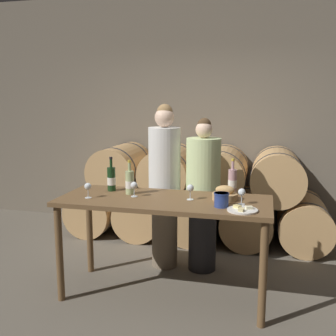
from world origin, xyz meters
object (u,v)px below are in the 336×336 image
at_px(wine_bottle_red, 111,179).
at_px(tasting_table, 164,211).
at_px(wine_glass_far_left, 88,187).
at_px(wine_glass_right, 242,193).
at_px(wine_bottle_rose, 232,182).
at_px(wine_glass_center, 190,189).
at_px(person_left, 165,185).
at_px(blue_crock, 221,199).
at_px(wine_glass_left, 134,186).
at_px(cheese_plate, 242,210).
at_px(person_right, 203,195).
at_px(bread_basket, 225,194).
at_px(wine_bottle_white, 130,182).

bearing_deg(wine_bottle_red, tasting_table, -17.30).
height_order(wine_glass_far_left, wine_glass_right, same).
relative_size(wine_bottle_rose, wine_glass_center, 2.43).
bearing_deg(wine_glass_center, person_left, 122.02).
xyz_separation_m(blue_crock, wine_glass_left, (-0.80, 0.15, 0.03)).
bearing_deg(wine_bottle_rose, cheese_plate, -76.92).
distance_m(person_right, wine_glass_center, 0.66).
relative_size(bread_basket, wine_glass_center, 1.62).
xyz_separation_m(person_left, wine_bottle_white, (-0.19, -0.56, 0.14)).
distance_m(wine_bottle_red, wine_glass_left, 0.33).
height_order(tasting_table, wine_glass_center, wine_glass_center).
bearing_deg(bread_basket, wine_glass_right, -38.69).
relative_size(tasting_table, bread_basket, 8.43).
bearing_deg(wine_bottle_rose, tasting_table, -150.61).
bearing_deg(wine_bottle_white, wine_glass_center, -7.25).
height_order(person_left, cheese_plate, person_left).
xyz_separation_m(wine_bottle_rose, wine_glass_right, (0.11, -0.35, -0.02)).
distance_m(person_right, wine_bottle_red, 0.97).
bearing_deg(wine_glass_far_left, tasting_table, 11.64).
height_order(wine_glass_center, wine_glass_right, same).
height_order(wine_bottle_red, wine_bottle_rose, wine_bottle_rose).
xyz_separation_m(wine_bottle_red, wine_glass_far_left, (-0.10, -0.31, -0.02)).
relative_size(person_left, cheese_plate, 7.19).
distance_m(person_right, wine_glass_right, 0.83).
height_order(cheese_plate, wine_glass_left, wine_glass_left).
relative_size(blue_crock, wine_glass_left, 0.91).
bearing_deg(wine_glass_center, wine_bottle_white, 172.75).
xyz_separation_m(bread_basket, wine_glass_far_left, (-1.19, -0.23, 0.05)).
relative_size(tasting_table, wine_bottle_red, 5.70).
height_order(person_left, bread_basket, person_left).
distance_m(person_left, person_right, 0.42).
xyz_separation_m(person_right, wine_bottle_red, (-0.81, -0.47, 0.23)).
relative_size(tasting_table, person_right, 1.17).
bearing_deg(bread_basket, wine_bottle_red, 175.59).
relative_size(tasting_table, wine_glass_far_left, 13.68).
bearing_deg(cheese_plate, bread_basket, 118.33).
bearing_deg(wine_glass_center, blue_crock, -29.84).
bearing_deg(wine_bottle_white, wine_glass_left, -50.76).
bearing_deg(blue_crock, cheese_plate, -24.14).
bearing_deg(person_left, wine_glass_far_left, -122.44).
distance_m(person_right, wine_glass_far_left, 1.22).
relative_size(wine_bottle_red, wine_bottle_white, 1.03).
xyz_separation_m(person_left, bread_basket, (0.69, -0.56, 0.07)).
relative_size(wine_bottle_red, wine_glass_far_left, 2.40).
height_order(tasting_table, wine_glass_far_left, wine_glass_far_left).
distance_m(wine_bottle_white, wine_glass_center, 0.59).
height_order(bread_basket, cheese_plate, bread_basket).
height_order(blue_crock, wine_glass_left, wine_glass_left).
distance_m(tasting_table, person_right, 0.70).
distance_m(tasting_table, blue_crock, 0.57).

